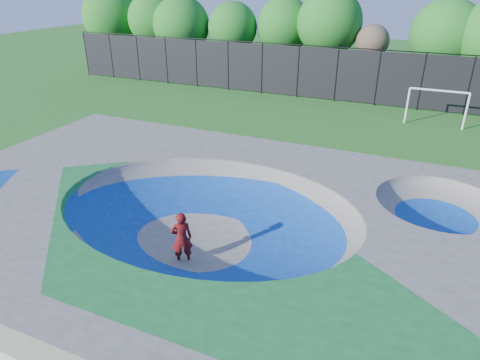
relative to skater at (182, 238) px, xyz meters
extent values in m
plane|color=#21621B|center=(0.13, 1.55, -0.95)|extent=(120.00, 120.00, 0.00)
cube|color=gray|center=(0.13, 1.55, -0.20)|extent=(22.00, 14.00, 1.50)
imported|color=#AA0E0D|center=(0.00, 0.00, 0.00)|extent=(0.83, 0.79, 1.91)
cube|color=black|center=(0.00, 0.00, -0.93)|extent=(0.78, 0.58, 0.05)
cylinder|color=white|center=(5.55, 19.02, 0.19)|extent=(0.12, 0.12, 2.30)
cylinder|color=white|center=(9.00, 19.02, 0.19)|extent=(0.12, 0.12, 2.30)
cylinder|color=white|center=(7.27, 19.02, 1.34)|extent=(3.44, 0.12, 0.12)
cylinder|color=black|center=(-23.87, 22.55, 1.05)|extent=(0.09, 0.09, 4.00)
cylinder|color=black|center=(-20.87, 22.55, 1.05)|extent=(0.09, 0.09, 4.00)
cylinder|color=black|center=(-17.87, 22.55, 1.05)|extent=(0.09, 0.09, 4.00)
cylinder|color=black|center=(-14.87, 22.55, 1.05)|extent=(0.09, 0.09, 4.00)
cylinder|color=black|center=(-11.87, 22.55, 1.05)|extent=(0.09, 0.09, 4.00)
cylinder|color=black|center=(-8.87, 22.55, 1.05)|extent=(0.09, 0.09, 4.00)
cylinder|color=black|center=(-5.87, 22.55, 1.05)|extent=(0.09, 0.09, 4.00)
cylinder|color=black|center=(-2.87, 22.55, 1.05)|extent=(0.09, 0.09, 4.00)
cylinder|color=black|center=(0.13, 22.55, 1.05)|extent=(0.09, 0.09, 4.00)
cylinder|color=black|center=(3.13, 22.55, 1.05)|extent=(0.09, 0.09, 4.00)
cylinder|color=black|center=(6.13, 22.55, 1.05)|extent=(0.09, 0.09, 4.00)
cylinder|color=black|center=(9.13, 22.55, 1.05)|extent=(0.09, 0.09, 4.00)
cube|color=black|center=(0.13, 22.55, 1.05)|extent=(48.00, 0.03, 3.80)
cylinder|color=black|center=(0.13, 22.55, 3.05)|extent=(48.00, 0.08, 0.08)
cylinder|color=#403220|center=(-24.48, 27.69, 0.41)|extent=(0.44, 0.44, 2.72)
sphere|color=#1C6C1D|center=(-24.48, 27.69, 4.00)|extent=(5.96, 5.96, 5.96)
cylinder|color=#403220|center=(-19.01, 27.23, 0.55)|extent=(0.44, 0.44, 3.01)
sphere|color=#1C6C1D|center=(-19.01, 27.23, 3.97)|extent=(5.09, 5.09, 5.09)
cylinder|color=#403220|center=(-15.48, 26.39, 0.35)|extent=(0.44, 0.44, 2.62)
sphere|color=#1C6C1D|center=(-15.48, 26.39, 3.63)|extent=(5.25, 5.25, 5.25)
cylinder|color=#403220|center=(-10.60, 27.25, 0.47)|extent=(0.44, 0.44, 2.85)
sphere|color=#1C6C1D|center=(-10.60, 27.25, 3.57)|extent=(4.46, 4.46, 4.46)
cylinder|color=#403220|center=(-6.06, 28.38, 0.51)|extent=(0.44, 0.44, 2.92)
sphere|color=#1C6C1D|center=(-6.06, 28.38, 3.80)|extent=(4.87, 4.87, 4.87)
cylinder|color=#403220|center=(-1.80, 27.33, 0.66)|extent=(0.44, 0.44, 3.22)
sphere|color=#1C6C1D|center=(-1.80, 27.33, 4.29)|extent=(5.39, 5.39, 5.39)
cylinder|color=#403220|center=(1.95, 26.45, 0.53)|extent=(0.44, 0.44, 2.96)
sphere|color=brown|center=(1.95, 26.45, 3.11)|extent=(2.60, 2.60, 2.60)
cylinder|color=#403220|center=(7.12, 27.46, 0.44)|extent=(0.44, 0.44, 2.79)
sphere|color=#1C6C1D|center=(7.12, 27.46, 3.79)|extent=(5.23, 5.23, 5.23)
camera|label=1|loc=(6.49, -10.03, 7.76)|focal=32.00mm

